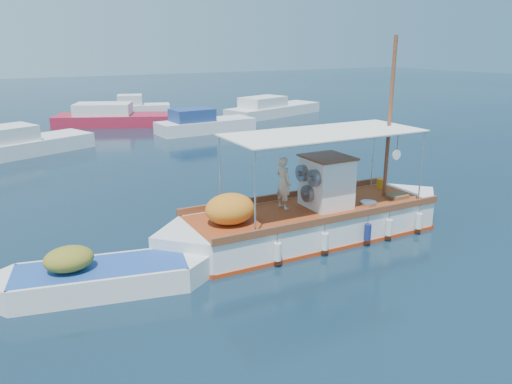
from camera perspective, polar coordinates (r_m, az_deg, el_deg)
ground at (r=15.52m, az=4.59°, el=-5.08°), size 160.00×160.00×0.00m
fishing_caique at (r=15.33m, az=6.18°, el=-3.25°), size 10.13×2.99×6.18m
dinghy at (r=12.77m, az=-17.43°, el=-9.47°), size 5.45×2.40×1.36m
bg_boat_nw at (r=29.40m, az=-25.12°, el=4.87°), size 7.17×4.76×1.80m
bg_boat_n at (r=37.37m, az=-15.26°, el=8.09°), size 9.93×6.42×1.80m
bg_boat_ne at (r=33.52m, az=-6.07°, el=7.64°), size 6.65×2.60×1.80m
bg_boat_e at (r=40.97m, az=1.79°, el=9.39°), size 9.28×5.21×1.80m
bg_boat_far_n at (r=43.03m, az=-13.37°, el=9.30°), size 5.27×3.37×1.80m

